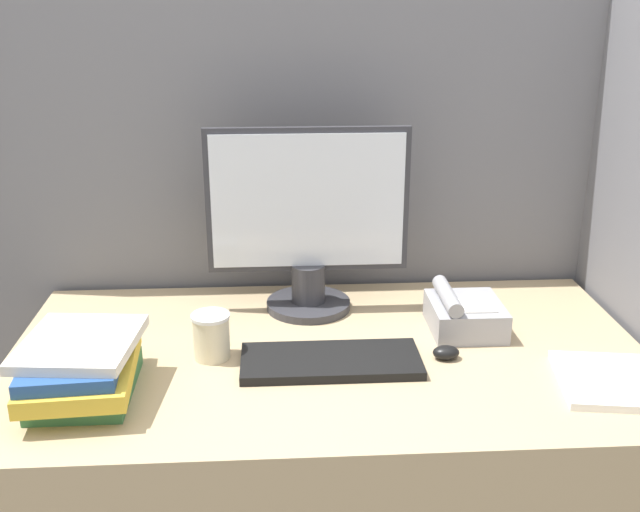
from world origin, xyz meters
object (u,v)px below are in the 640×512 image
monitor (308,228)px  book_stack (81,367)px  coffee_cup (211,336)px  desk_telephone (464,314)px  keyboard (329,361)px  mouse (446,353)px

monitor → book_stack: 0.64m
coffee_cup → desk_telephone: (0.59, 0.11, -0.01)m
keyboard → coffee_cup: coffee_cup is taller
keyboard → coffee_cup: size_ratio=3.76×
coffee_cup → book_stack: size_ratio=0.33×
mouse → coffee_cup: coffee_cup is taller
keyboard → desk_telephone: desk_telephone is taller
monitor → keyboard: size_ratio=1.28×
coffee_cup → desk_telephone: desk_telephone is taller
monitor → coffee_cup: bearing=-131.0°
mouse → coffee_cup: (-0.51, 0.04, 0.04)m
mouse → desk_telephone: (0.07, 0.14, 0.03)m
monitor → book_stack: size_ratio=1.60×
monitor → desk_telephone: (0.36, -0.15, -0.17)m
monitor → keyboard: monitor is taller
coffee_cup → monitor: bearing=49.0°
monitor → mouse: size_ratio=8.43×
keyboard → coffee_cup: 0.26m
keyboard → book_stack: book_stack is taller
mouse → monitor: bearing=134.2°
monitor → coffee_cup: 0.38m
keyboard → mouse: size_ratio=6.59×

